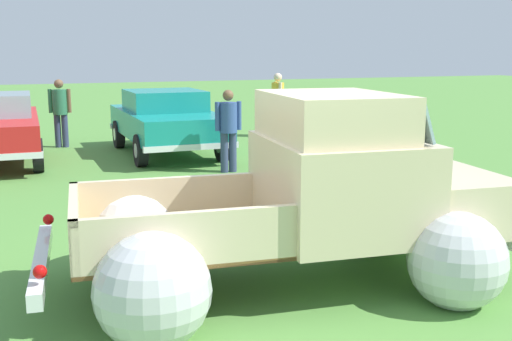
% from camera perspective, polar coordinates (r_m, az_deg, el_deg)
% --- Properties ---
extents(ground_plane, '(80.00, 80.00, 0.00)m').
position_cam_1_polar(ground_plane, '(6.43, 1.99, -10.37)').
color(ground_plane, '#548C3D').
extents(vintage_pickup_truck, '(4.79, 3.14, 1.96)m').
position_cam_1_polar(vintage_pickup_truck, '(6.32, 5.40, -3.57)').
color(vintage_pickup_truck, black).
rests_on(vintage_pickup_truck, ground).
extents(show_car_1, '(1.98, 4.18, 1.43)m').
position_cam_1_polar(show_car_1, '(14.31, -8.16, 4.63)').
color(show_car_1, black).
rests_on(show_car_1, ground).
extents(spectator_0, '(0.54, 0.41, 1.64)m').
position_cam_1_polar(spectator_0, '(15.82, -17.42, 5.38)').
color(spectator_0, navy).
rests_on(spectator_0, ground).
extents(spectator_1, '(0.37, 0.54, 1.71)m').
position_cam_1_polar(spectator_1, '(17.03, 1.99, 6.40)').
color(spectator_1, gray).
rests_on(spectator_1, ground).
extents(spectator_2, '(0.53, 0.34, 1.59)m').
position_cam_1_polar(spectator_2, '(12.01, -2.54, 4.08)').
color(spectator_2, navy).
rests_on(spectator_2, ground).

